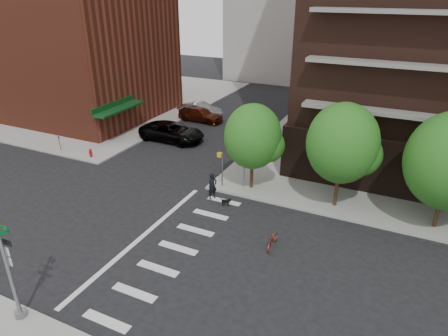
# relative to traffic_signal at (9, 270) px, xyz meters

# --- Properties ---
(ground) EXTENTS (120.00, 120.00, 0.00)m
(ground) POSITION_rel_traffic_signal_xyz_m (0.47, 7.49, -2.70)
(ground) COLOR black
(ground) RESTS_ON ground
(sidewalk_nw) EXTENTS (31.00, 33.00, 0.15)m
(sidewalk_nw) POSITION_rel_traffic_signal_xyz_m (-24.03, 30.99, -2.62)
(sidewalk_nw) COLOR gray
(sidewalk_nw) RESTS_ON ground
(crosswalk) EXTENTS (3.85, 13.00, 0.01)m
(crosswalk) POSITION_rel_traffic_signal_xyz_m (2.68, 7.49, -2.69)
(crosswalk) COLOR silver
(crosswalk) RESTS_ON ground
(midrise_nw) EXTENTS (21.40, 15.50, 20.00)m
(midrise_nw) POSITION_rel_traffic_signal_xyz_m (-21.53, 25.49, 7.45)
(midrise_nw) COLOR maroon
(midrise_nw) RESTS_ON sidewalk_nw
(tree_a) EXTENTS (4.00, 4.00, 5.90)m
(tree_a) POSITION_rel_traffic_signal_xyz_m (4.47, 15.99, 1.35)
(tree_a) COLOR #301E11
(tree_a) RESTS_ON sidewalk_ne
(tree_b) EXTENTS (4.50, 4.50, 6.65)m
(tree_b) POSITION_rel_traffic_signal_xyz_m (10.47, 15.99, 1.85)
(tree_b) COLOR #301E11
(tree_b) RESTS_ON sidewalk_ne
(traffic_signal) EXTENTS (0.90, 0.75, 6.00)m
(traffic_signal) POSITION_rel_traffic_signal_xyz_m (0.00, 0.00, 0.00)
(traffic_signal) COLOR slate
(traffic_signal) RESTS_ON sidewalk_s
(pedestrian_signal) EXTENTS (2.18, 0.67, 2.60)m
(pedestrian_signal) POSITION_rel_traffic_signal_xyz_m (2.79, 15.42, -0.84)
(pedestrian_signal) COLOR slate
(pedestrian_signal) RESTS_ON sidewalk_ne
(fire_hydrant) EXTENTS (0.24, 0.24, 0.73)m
(fire_hydrant) POSITION_rel_traffic_signal_xyz_m (-10.03, 15.29, -2.15)
(fire_hydrant) COLOR #A50C0C
(fire_hydrant) RESTS_ON sidewalk_nw
(parking_meter) EXTENTS (0.10, 0.08, 1.32)m
(parking_meter) POSITION_rel_traffic_signal_xyz_m (-13.53, 15.29, -1.74)
(parking_meter) COLOR black
(parking_meter) RESTS_ON sidewalk_nw
(parked_car_black) EXTENTS (3.02, 6.34, 1.75)m
(parked_car_black) POSITION_rel_traffic_signal_xyz_m (-6.11, 22.03, -1.83)
(parked_car_black) COLOR black
(parked_car_black) RESTS_ON ground
(parked_car_maroon) EXTENTS (2.24, 5.15, 1.47)m
(parked_car_maroon) POSITION_rel_traffic_signal_xyz_m (-6.54, 28.49, -1.96)
(parked_car_maroon) COLOR #46170A
(parked_car_maroon) RESTS_ON ground
(parked_car_silver) EXTENTS (1.84, 4.95, 1.62)m
(parked_car_silver) POSITION_rel_traffic_signal_xyz_m (-7.35, 29.95, -1.89)
(parked_car_silver) COLOR #AFB2B8
(parked_car_silver) RESTS_ON ground
(scooter) EXTENTS (0.68, 1.77, 0.92)m
(scooter) POSITION_rel_traffic_signal_xyz_m (8.22, 9.92, -2.24)
(scooter) COLOR brown
(scooter) RESTS_ON ground
(dog_walker) EXTENTS (0.83, 0.71, 1.93)m
(dog_walker) POSITION_rel_traffic_signal_xyz_m (2.59, 13.49, -1.73)
(dog_walker) COLOR black
(dog_walker) RESTS_ON ground
(dog) EXTENTS (0.63, 0.36, 0.53)m
(dog) POSITION_rel_traffic_signal_xyz_m (3.88, 12.97, -2.37)
(dog) COLOR black
(dog) RESTS_ON ground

